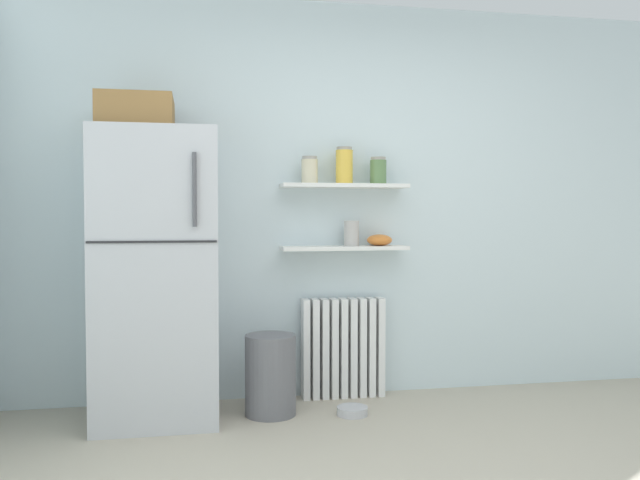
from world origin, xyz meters
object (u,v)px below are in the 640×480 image
shelf_bowl (379,240)px  trash_bin (271,375)px  storage_jar_1 (344,166)px  storage_jar_2 (378,171)px  radiator (343,348)px  vase (352,233)px  refrigerator (156,268)px  storage_jar_0 (310,170)px  pet_food_bowl (352,411)px

shelf_bowl → trash_bin: size_ratio=0.34×
storage_jar_1 → storage_jar_2: 0.23m
storage_jar_2 → shelf_bowl: size_ratio=1.07×
radiator → trash_bin: 0.60m
radiator → vase: (0.05, -0.03, 0.76)m
refrigerator → shelf_bowl: refrigerator is taller
storage_jar_0 → storage_jar_1: size_ratio=0.73×
refrigerator → radiator: (1.18, 0.25, -0.56)m
vase → trash_bin: 1.05m
shelf_bowl → pet_food_bowl: 1.11m
radiator → vase: bearing=-29.3°
radiator → trash_bin: radiator is taller
shelf_bowl → vase: bearing=180.0°
storage_jar_0 → pet_food_bowl: size_ratio=0.94×
shelf_bowl → storage_jar_1: bearing=180.0°
storage_jar_2 → shelf_bowl: bearing=0.0°
refrigerator → vase: size_ratio=11.39×
vase → pet_food_bowl: bearing=-103.2°
refrigerator → pet_food_bowl: 1.44m
radiator → storage_jar_2: (0.23, -0.03, 1.16)m
storage_jar_1 → radiator: bearing=90.0°
shelf_bowl → pet_food_bowl: shelf_bowl is taller
vase → trash_bin: (-0.57, -0.27, -0.84)m
shelf_bowl → trash_bin: 1.13m
refrigerator → storage_jar_2: 1.55m
storage_jar_1 → pet_food_bowl: 1.54m
storage_jar_1 → vase: (0.05, -0.00, -0.44)m
radiator → storage_jar_1: size_ratio=2.74×
radiator → pet_food_bowl: (-0.03, -0.40, -0.30)m
storage_jar_1 → pet_food_bowl: storage_jar_1 is taller
storage_jar_0 → shelf_bowl: bearing=0.0°
storage_jar_0 → storage_jar_1: (0.23, 0.00, 0.03)m
radiator → pet_food_bowl: radiator is taller
shelf_bowl → refrigerator: bearing=-171.3°
storage_jar_0 → vase: bearing=0.0°
refrigerator → trash_bin: refrigerator is taller
storage_jar_0 → storage_jar_2: 0.46m
refrigerator → storage_jar_0: refrigerator is taller
refrigerator → storage_jar_0: 1.15m
storage_jar_0 → trash_bin: size_ratio=0.36×
storage_jar_1 → pet_food_bowl: (-0.03, -0.37, -1.50)m
storage_jar_0 → storage_jar_1: bearing=0.0°
radiator → pet_food_bowl: 0.50m
storage_jar_0 → pet_food_bowl: 1.52m
storage_jar_1 → storage_jar_0: bearing=-180.0°
refrigerator → pet_food_bowl: (1.15, -0.15, -0.86)m
refrigerator → radiator: bearing=11.8°
refrigerator → storage_jar_1: refrigerator is taller
storage_jar_2 → vase: size_ratio=1.07×
storage_jar_1 → shelf_bowl: bearing=-0.0°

